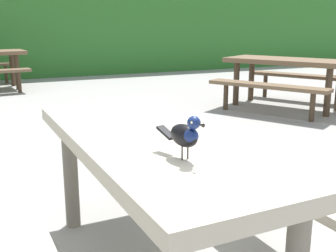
{
  "coord_description": "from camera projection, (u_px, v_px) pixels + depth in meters",
  "views": [
    {
      "loc": [
        -0.87,
        -1.5,
        1.26
      ],
      "look_at": [
        -0.17,
        0.06,
        0.84
      ],
      "focal_mm": 44.73,
      "sensor_mm": 36.0,
      "label": 1
    }
  ],
  "objects": [
    {
      "name": "hedge_wall",
      "position": [
        12.0,
        33.0,
        10.32
      ],
      "size": [
        28.0,
        2.24,
        2.04
      ],
      "primitive_type": "cube",
      "color": "#2D6B28",
      "rests_on": "ground"
    },
    {
      "name": "bird_grackle",
      "position": [
        186.0,
        134.0,
        1.62
      ],
      "size": [
        0.1,
        0.29,
        0.18
      ],
      "color": "black",
      "rests_on": "picnic_table_foreground"
    },
    {
      "name": "picnic_table_foreground",
      "position": [
        156.0,
        171.0,
        2.05
      ],
      "size": [
        1.73,
        1.82,
        0.74
      ],
      "color": "#B2A893",
      "rests_on": "ground"
    },
    {
      "name": "picnic_table_mid_right",
      "position": [
        287.0,
        71.0,
        6.28
      ],
      "size": [
        2.3,
        2.31,
        0.74
      ],
      "color": "brown",
      "rests_on": "ground"
    }
  ]
}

